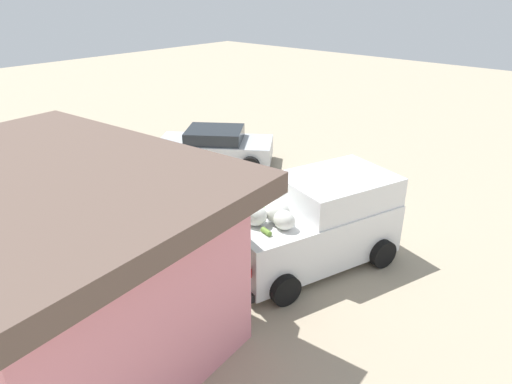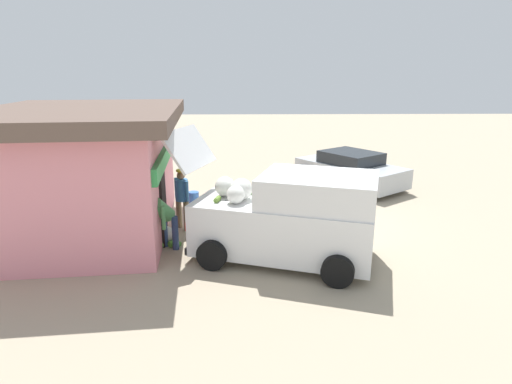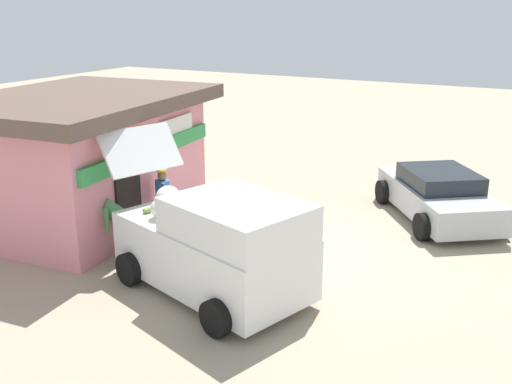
{
  "view_description": "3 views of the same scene",
  "coord_description": "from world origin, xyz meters",
  "px_view_note": "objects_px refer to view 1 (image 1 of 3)",
  "views": [
    {
      "loc": [
        -7.93,
        7.87,
        5.79
      ],
      "look_at": [
        -1.15,
        0.25,
        1.11
      ],
      "focal_mm": 31.85,
      "sensor_mm": 36.0,
      "label": 1
    },
    {
      "loc": [
        -11.73,
        1.29,
        4.04
      ],
      "look_at": [
        -0.5,
        1.04,
        0.84
      ],
      "focal_mm": 29.8,
      "sensor_mm": 36.0,
      "label": 2
    },
    {
      "loc": [
        -11.54,
        -5.07,
        5.21
      ],
      "look_at": [
        -0.54,
        0.82,
        1.24
      ],
      "focal_mm": 41.35,
      "sensor_mm": 36.0,
      "label": 3
    }
  ],
  "objects_px": {
    "delivery_van": "(314,222)",
    "vendor_standing": "(166,240)",
    "unloaded_banana_pile": "(187,295)",
    "paint_bucket": "(114,235)",
    "customer_bending": "(205,274)",
    "storefront_bar": "(50,258)",
    "parked_sedan": "(215,147)"
  },
  "relations": [
    {
      "from": "parked_sedan",
      "to": "customer_bending",
      "type": "distance_m",
      "value": 8.01
    },
    {
      "from": "storefront_bar",
      "to": "vendor_standing",
      "type": "bearing_deg",
      "value": -89.27
    },
    {
      "from": "storefront_bar",
      "to": "customer_bending",
      "type": "relative_size",
      "value": 4.86
    },
    {
      "from": "paint_bucket",
      "to": "unloaded_banana_pile",
      "type": "bearing_deg",
      "value": 173.67
    },
    {
      "from": "storefront_bar",
      "to": "delivery_van",
      "type": "distance_m",
      "value": 5.4
    },
    {
      "from": "parked_sedan",
      "to": "customer_bending",
      "type": "bearing_deg",
      "value": 134.96
    },
    {
      "from": "delivery_van",
      "to": "vendor_standing",
      "type": "bearing_deg",
      "value": 54.02
    },
    {
      "from": "customer_bending",
      "to": "unloaded_banana_pile",
      "type": "xyz_separation_m",
      "value": [
        0.45,
        0.1,
        -0.66
      ]
    },
    {
      "from": "vendor_standing",
      "to": "paint_bucket",
      "type": "xyz_separation_m",
      "value": [
        2.15,
        -0.02,
        -0.72
      ]
    },
    {
      "from": "delivery_van",
      "to": "paint_bucket",
      "type": "distance_m",
      "value": 4.89
    },
    {
      "from": "delivery_van",
      "to": "parked_sedan",
      "type": "relative_size",
      "value": 1.12
    },
    {
      "from": "delivery_van",
      "to": "unloaded_banana_pile",
      "type": "relative_size",
      "value": 5.78
    },
    {
      "from": "storefront_bar",
      "to": "parked_sedan",
      "type": "xyz_separation_m",
      "value": [
        4.26,
        -7.82,
        -1.04
      ]
    },
    {
      "from": "delivery_van",
      "to": "unloaded_banana_pile",
      "type": "distance_m",
      "value": 3.2
    },
    {
      "from": "storefront_bar",
      "to": "vendor_standing",
      "type": "height_order",
      "value": "storefront_bar"
    },
    {
      "from": "vendor_standing",
      "to": "paint_bucket",
      "type": "relative_size",
      "value": 3.98
    },
    {
      "from": "vendor_standing",
      "to": "customer_bending",
      "type": "distance_m",
      "value": 1.44
    },
    {
      "from": "paint_bucket",
      "to": "delivery_van",
      "type": "bearing_deg",
      "value": -147.32
    },
    {
      "from": "delivery_van",
      "to": "vendor_standing",
      "type": "xyz_separation_m",
      "value": [
        1.91,
        2.63,
        -0.06
      ]
    },
    {
      "from": "customer_bending",
      "to": "paint_bucket",
      "type": "distance_m",
      "value": 3.64
    },
    {
      "from": "delivery_van",
      "to": "paint_bucket",
      "type": "height_order",
      "value": "delivery_van"
    },
    {
      "from": "delivery_van",
      "to": "paint_bucket",
      "type": "relative_size",
      "value": 11.78
    },
    {
      "from": "customer_bending",
      "to": "parked_sedan",
      "type": "bearing_deg",
      "value": -45.04
    },
    {
      "from": "delivery_van",
      "to": "unloaded_banana_pile",
      "type": "height_order",
      "value": "delivery_van"
    },
    {
      "from": "storefront_bar",
      "to": "customer_bending",
      "type": "xyz_separation_m",
      "value": [
        -1.39,
        -2.16,
        -0.81
      ]
    },
    {
      "from": "unloaded_banana_pile",
      "to": "paint_bucket",
      "type": "relative_size",
      "value": 2.04
    },
    {
      "from": "customer_bending",
      "to": "paint_bucket",
      "type": "relative_size",
      "value": 3.41
    },
    {
      "from": "storefront_bar",
      "to": "paint_bucket",
      "type": "bearing_deg",
      "value": -47.81
    },
    {
      "from": "parked_sedan",
      "to": "vendor_standing",
      "type": "distance_m",
      "value": 6.89
    },
    {
      "from": "vendor_standing",
      "to": "customer_bending",
      "type": "relative_size",
      "value": 1.17
    },
    {
      "from": "parked_sedan",
      "to": "vendor_standing",
      "type": "relative_size",
      "value": 2.63
    },
    {
      "from": "unloaded_banana_pile",
      "to": "paint_bucket",
      "type": "xyz_separation_m",
      "value": [
        3.13,
        -0.35,
        0.02
      ]
    }
  ]
}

